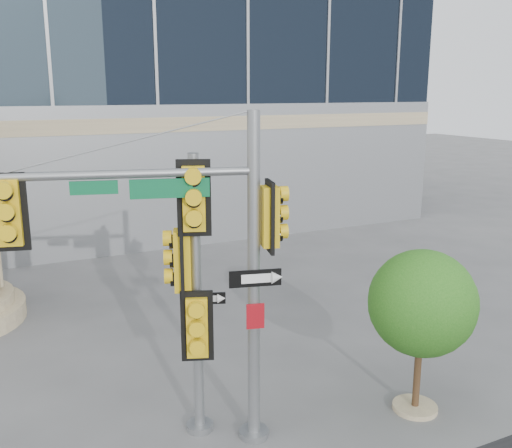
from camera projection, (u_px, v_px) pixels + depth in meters
name	position (u px, v px, depth m)	size (l,w,h in m)	color
ground	(274.00, 436.00, 11.10)	(120.00, 120.00, 0.00)	#545456
main_signal_pole	(191.00, 248.00, 10.00)	(4.74, 1.62, 6.24)	slate
secondary_signal_pole	(193.00, 277.00, 10.46)	(0.94, 0.90, 5.48)	slate
street_tree	(423.00, 307.00, 11.52)	(2.23, 2.18, 3.48)	tan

